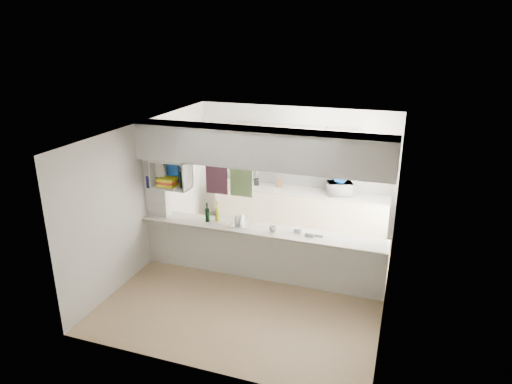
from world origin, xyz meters
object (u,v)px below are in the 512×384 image
at_px(bowl, 340,181).
at_px(wine_bottles, 212,214).
at_px(microwave, 339,189).
at_px(dish_rack, 241,221).

height_order(bowl, wine_bottles, wine_bottles).
bearing_deg(wine_bottles, microwave, 47.84).
bearing_deg(microwave, bowl, 83.28).
height_order(microwave, bowl, bowl).
bearing_deg(microwave, wine_bottles, 28.40).
height_order(dish_rack, wine_bottles, wine_bottles).
relative_size(microwave, bowl, 1.88).
height_order(microwave, dish_rack, microwave).
bearing_deg(wine_bottles, bowl, 47.45).
relative_size(microwave, wine_bottles, 1.35).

